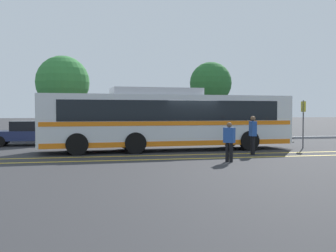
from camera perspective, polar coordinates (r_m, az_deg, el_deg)
ground_plane at (r=19.70m, az=3.08°, el=-3.61°), size 220.00×220.00×0.00m
lane_strip_0 at (r=17.72m, az=1.41°, el=-4.23°), size 32.56×0.20×0.01m
lane_strip_1 at (r=16.33m, az=2.52°, el=-4.77°), size 32.56×0.20×0.01m
curb_strip at (r=26.37m, az=-2.85°, el=-2.00°), size 40.56×0.36×0.15m
transit_bus at (r=19.76m, az=-0.05°, el=1.04°), size 12.99×3.28×3.12m
parked_car_1 at (r=24.35m, az=-20.04°, el=-0.98°), size 3.96×2.08×1.41m
parked_car_2 at (r=24.48m, az=-8.16°, el=-0.80°), size 4.25×2.15×1.42m
pedestrian_0 at (r=15.39m, az=8.87°, el=-1.98°), size 0.44×0.46×1.54m
pedestrian_1 at (r=18.09m, az=12.21°, el=-0.96°), size 0.23×0.43×1.76m
bus_stop_sign at (r=22.24m, az=19.04°, el=1.09°), size 0.07×0.40×2.56m
tree_0 at (r=27.72m, az=-15.05°, el=6.11°), size 3.61×3.61×5.75m
tree_1 at (r=32.18m, az=6.22°, el=6.21°), size 3.38×3.38×5.98m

